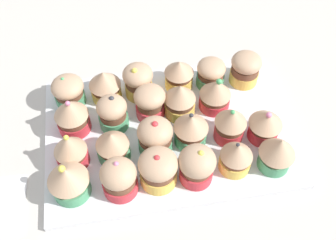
{
  "coord_description": "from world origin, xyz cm",
  "views": [
    {
      "loc": [
        7.07,
        41.69,
        61.16
      ],
      "look_at": [
        0.0,
        0.0,
        4.2
      ],
      "focal_mm": 42.86,
      "sensor_mm": 36.0,
      "label": 1
    }
  ],
  "objects_px": {
    "cupcake_2": "(179,74)",
    "cupcake_5": "(69,91)",
    "cupcake_6": "(215,94)",
    "cupcake_0": "(245,68)",
    "cupcake_13": "(191,129)",
    "cupcake_9": "(113,113)",
    "cupcake_8": "(150,102)",
    "cupcake_16": "(70,149)",
    "cupcake_21": "(119,178)",
    "cupcake_3": "(138,80)",
    "cupcake_4": "(105,85)",
    "cupcake_17": "(277,152)",
    "cupcake_19": "(197,165)",
    "cupcake_15": "(113,146)",
    "cupcake_20": "(158,169)",
    "cupcake_10": "(72,115)",
    "baking_tray": "(168,132)",
    "cupcake_1": "(211,73)",
    "cupcake_11": "(265,124)",
    "cupcake_7": "(180,100)",
    "cupcake_18": "(236,156)",
    "cupcake_12": "(231,123)",
    "cupcake_22": "(69,181)",
    "cupcake_14": "(155,136)"
  },
  "relations": [
    {
      "from": "cupcake_2",
      "to": "cupcake_5",
      "type": "xyz_separation_m",
      "value": [
        0.21,
        0.01,
        -0.0
      ]
    },
    {
      "from": "cupcake_2",
      "to": "cupcake_6",
      "type": "xyz_separation_m",
      "value": [
        -0.06,
        0.06,
        0.0
      ]
    },
    {
      "from": "cupcake_0",
      "to": "cupcake_13",
      "type": "height_order",
      "value": "cupcake_13"
    },
    {
      "from": "cupcake_6",
      "to": "cupcake_9",
      "type": "height_order",
      "value": "same"
    },
    {
      "from": "cupcake_8",
      "to": "cupcake_16",
      "type": "xyz_separation_m",
      "value": [
        0.14,
        0.08,
        0.0
      ]
    },
    {
      "from": "cupcake_21",
      "to": "cupcake_3",
      "type": "bearing_deg",
      "value": -105.55
    },
    {
      "from": "cupcake_4",
      "to": "cupcake_9",
      "type": "bearing_deg",
      "value": 97.0
    },
    {
      "from": "cupcake_4",
      "to": "cupcake_9",
      "type": "height_order",
      "value": "cupcake_9"
    },
    {
      "from": "cupcake_5",
      "to": "cupcake_17",
      "type": "xyz_separation_m",
      "value": [
        -0.34,
        0.2,
        0.01
      ]
    },
    {
      "from": "cupcake_2",
      "to": "cupcake_19",
      "type": "relative_size",
      "value": 0.87
    },
    {
      "from": "cupcake_15",
      "to": "cupcake_20",
      "type": "distance_m",
      "value": 0.09
    },
    {
      "from": "cupcake_10",
      "to": "cupcake_15",
      "type": "height_order",
      "value": "cupcake_10"
    },
    {
      "from": "baking_tray",
      "to": "cupcake_4",
      "type": "bearing_deg",
      "value": -43.31
    },
    {
      "from": "cupcake_15",
      "to": "cupcake_16",
      "type": "distance_m",
      "value": 0.07
    },
    {
      "from": "cupcake_1",
      "to": "cupcake_11",
      "type": "height_order",
      "value": "cupcake_11"
    },
    {
      "from": "cupcake_3",
      "to": "cupcake_8",
      "type": "bearing_deg",
      "value": 105.35
    },
    {
      "from": "cupcake_2",
      "to": "cupcake_13",
      "type": "bearing_deg",
      "value": 88.39
    },
    {
      "from": "cupcake_1",
      "to": "cupcake_6",
      "type": "height_order",
      "value": "cupcake_6"
    },
    {
      "from": "cupcake_7",
      "to": "cupcake_9",
      "type": "relative_size",
      "value": 1.01
    },
    {
      "from": "cupcake_6",
      "to": "cupcake_11",
      "type": "height_order",
      "value": "cupcake_6"
    },
    {
      "from": "cupcake_18",
      "to": "cupcake_16",
      "type": "bearing_deg",
      "value": -11.85
    },
    {
      "from": "cupcake_11",
      "to": "cupcake_15",
      "type": "height_order",
      "value": "cupcake_11"
    },
    {
      "from": "cupcake_1",
      "to": "cupcake_9",
      "type": "height_order",
      "value": "cupcake_9"
    },
    {
      "from": "cupcake_12",
      "to": "cupcake_19",
      "type": "relative_size",
      "value": 1.05
    },
    {
      "from": "cupcake_16",
      "to": "cupcake_22",
      "type": "distance_m",
      "value": 0.06
    },
    {
      "from": "cupcake_2",
      "to": "cupcake_19",
      "type": "distance_m",
      "value": 0.21
    },
    {
      "from": "cupcake_6",
      "to": "cupcake_13",
      "type": "height_order",
      "value": "cupcake_6"
    },
    {
      "from": "cupcake_9",
      "to": "cupcake_11",
      "type": "xyz_separation_m",
      "value": [
        -0.26,
        0.07,
        0.0
      ]
    },
    {
      "from": "cupcake_7",
      "to": "cupcake_14",
      "type": "xyz_separation_m",
      "value": [
        0.06,
        0.07,
        -0.0
      ]
    },
    {
      "from": "cupcake_17",
      "to": "cupcake_18",
      "type": "height_order",
      "value": "cupcake_17"
    },
    {
      "from": "cupcake_21",
      "to": "cupcake_0",
      "type": "bearing_deg",
      "value": -143.09
    },
    {
      "from": "cupcake_11",
      "to": "cupcake_18",
      "type": "bearing_deg",
      "value": 38.47
    },
    {
      "from": "cupcake_14",
      "to": "cupcake_8",
      "type": "bearing_deg",
      "value": -91.18
    },
    {
      "from": "cupcake_2",
      "to": "cupcake_16",
      "type": "height_order",
      "value": "cupcake_16"
    },
    {
      "from": "cupcake_0",
      "to": "cupcake_12",
      "type": "height_order",
      "value": "cupcake_12"
    },
    {
      "from": "cupcake_0",
      "to": "cupcake_18",
      "type": "relative_size",
      "value": 1.0
    },
    {
      "from": "cupcake_3",
      "to": "cupcake_8",
      "type": "relative_size",
      "value": 1.12
    },
    {
      "from": "cupcake_4",
      "to": "cupcake_18",
      "type": "distance_m",
      "value": 0.28
    },
    {
      "from": "cupcake_6",
      "to": "cupcake_21",
      "type": "height_order",
      "value": "same"
    },
    {
      "from": "cupcake_14",
      "to": "cupcake_12",
      "type": "bearing_deg",
      "value": -179.33
    },
    {
      "from": "cupcake_5",
      "to": "cupcake_8",
      "type": "height_order",
      "value": "cupcake_8"
    },
    {
      "from": "cupcake_0",
      "to": "cupcake_8",
      "type": "xyz_separation_m",
      "value": [
        0.19,
        0.05,
        0.0
      ]
    },
    {
      "from": "cupcake_20",
      "to": "cupcake_7",
      "type": "bearing_deg",
      "value": -114.28
    },
    {
      "from": "cupcake_17",
      "to": "cupcake_19",
      "type": "xyz_separation_m",
      "value": [
        0.14,
        0.0,
        -0.0
      ]
    },
    {
      "from": "cupcake_3",
      "to": "cupcake_16",
      "type": "distance_m",
      "value": 0.19
    },
    {
      "from": "cupcake_8",
      "to": "cupcake_10",
      "type": "xyz_separation_m",
      "value": [
        0.14,
        0.01,
        0.0
      ]
    },
    {
      "from": "cupcake_8",
      "to": "cupcake_0",
      "type": "bearing_deg",
      "value": -164.79
    },
    {
      "from": "cupcake_10",
      "to": "cupcake_20",
      "type": "relative_size",
      "value": 1.08
    },
    {
      "from": "cupcake_10",
      "to": "cupcake_11",
      "type": "relative_size",
      "value": 1.11
    },
    {
      "from": "baking_tray",
      "to": "cupcake_6",
      "type": "xyz_separation_m",
      "value": [
        -0.1,
        -0.04,
        0.04
      ]
    }
  ]
}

